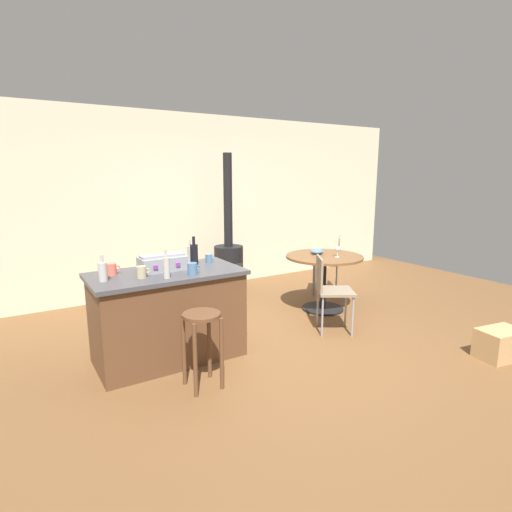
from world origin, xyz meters
The scene contains 20 objects.
ground_plane centered at (0.00, 0.00, 0.00)m, with size 8.80×8.80×0.00m, color brown.
back_wall centered at (0.00, 2.77, 1.35)m, with size 8.00×0.10×2.70m, color beige.
kitchen_island centered at (-1.33, 0.49, 0.44)m, with size 1.44×0.76×0.88m.
wooden_stool centered at (-1.28, -0.20, 0.48)m, with size 0.32×0.32×0.66m.
dining_table centered at (0.95, 0.82, 0.57)m, with size 1.01×1.01×0.74m.
folding_chair_near centered at (1.57, 1.37, 0.52)m, with size 0.57×0.57×0.87m.
folding_chair_far centered at (0.49, 0.19, 0.53)m, with size 0.55×0.55×0.88m.
wood_stove centered at (0.26, 2.20, 0.52)m, with size 0.44×0.45×2.11m.
toolbox centered at (-1.34, 0.56, 0.96)m, with size 0.44×0.25×0.16m.
bottle_0 centered at (-0.97, 0.76, 0.98)m, with size 0.06×0.06×0.24m.
bottle_1 centered at (-1.92, 0.44, 0.97)m, with size 0.08×0.08×0.23m.
bottle_2 centered at (-1.41, 0.25, 0.99)m, with size 0.06×0.06×0.26m.
bottle_3 centered at (-0.98, 0.63, 1.00)m, with size 0.08×0.08×0.30m.
cup_0 centered at (-1.80, 0.65, 0.94)m, with size 0.12×0.09×0.11m.
cup_1 centered at (-1.16, 0.27, 0.94)m, with size 0.13×0.09×0.11m.
cup_2 centered at (-1.60, 0.38, 0.94)m, with size 0.12×0.09×0.11m.
cup_3 centered at (-0.81, 0.65, 0.93)m, with size 0.11×0.07×0.09m.
wine_glass centered at (1.04, 0.66, 0.85)m, with size 0.07×0.07×0.14m.
serving_bowl centered at (0.95, 0.96, 0.78)m, with size 0.18×0.18×0.07m, color #4C7099.
cardboard_box centered at (1.46, -1.25, 0.15)m, with size 0.45×0.30×0.29m, color tan.
Camera 1 is at (-2.61, -3.19, 1.81)m, focal length 28.64 mm.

